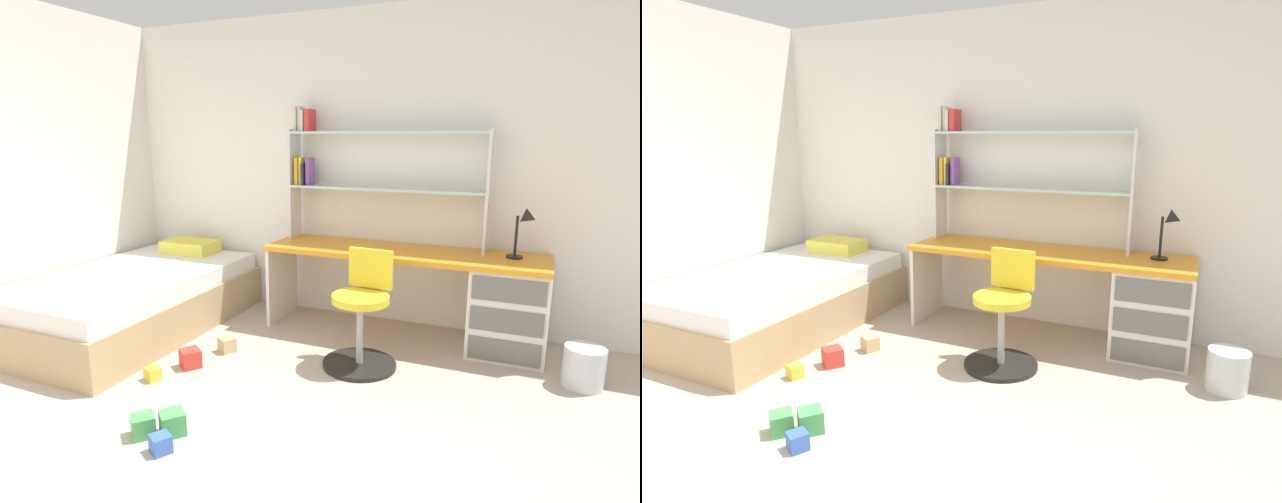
{
  "view_description": "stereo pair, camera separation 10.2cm",
  "coord_description": "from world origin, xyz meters",
  "views": [
    {
      "loc": [
        1.22,
        -1.44,
        1.6
      ],
      "look_at": [
        -0.17,
        1.77,
        0.8
      ],
      "focal_mm": 28.86,
      "sensor_mm": 36.0,
      "label": 1
    },
    {
      "loc": [
        1.31,
        -1.4,
        1.6
      ],
      "look_at": [
        -0.17,
        1.77,
        0.8
      ],
      "focal_mm": 28.86,
      "sensor_mm": 36.0,
      "label": 2
    }
  ],
  "objects": [
    {
      "name": "toy_block_yellow_3",
      "position": [
        -1.06,
        1.01,
        0.05
      ],
      "size": [
        0.12,
        0.12,
        0.09
      ],
      "primitive_type": "cube",
      "rotation": [
        0.0,
        0.0,
        1.21
      ],
      "color": "gold",
      "rests_on": "ground_plane"
    },
    {
      "name": "toy_block_red_1",
      "position": [
        -0.95,
        1.28,
        0.06
      ],
      "size": [
        0.18,
        0.18,
        0.13
      ],
      "primitive_type": "cube",
      "rotation": [
        0.0,
        0.0,
        2.53
      ],
      "color": "red",
      "rests_on": "ground_plane"
    },
    {
      "name": "bookshelf_hutch",
      "position": [
        -0.15,
        2.63,
        1.36
      ],
      "size": [
        1.65,
        0.22,
        1.13
      ],
      "color": "silver",
      "rests_on": "desk"
    },
    {
      "name": "swivel_chair",
      "position": [
        0.14,
        1.79,
        0.33
      ],
      "size": [
        0.52,
        0.52,
        0.81
      ],
      "color": "black",
      "rests_on": "ground_plane"
    },
    {
      "name": "toy_block_green_5",
      "position": [
        -0.53,
        0.56,
        0.06
      ],
      "size": [
        0.18,
        0.18,
        0.13
      ],
      "primitive_type": "cube",
      "rotation": [
        0.0,
        0.0,
        2.44
      ],
      "color": "#479E51",
      "rests_on": "ground_plane"
    },
    {
      "name": "toy_block_green_0",
      "position": [
        -0.66,
        0.48,
        0.06
      ],
      "size": [
        0.17,
        0.17,
        0.12
      ],
      "primitive_type": "cube",
      "rotation": [
        0.0,
        0.0,
        2.43
      ],
      "color": "#479E51",
      "rests_on": "ground_plane"
    },
    {
      "name": "desk_lamp",
      "position": [
        1.13,
        2.5,
        0.96
      ],
      "size": [
        0.2,
        0.17,
        0.38
      ],
      "color": "black",
      "rests_on": "desk"
    },
    {
      "name": "toy_block_natural_2",
      "position": [
        -0.86,
        1.6,
        0.05
      ],
      "size": [
        0.15,
        0.15,
        0.11
      ],
      "primitive_type": "cube",
      "rotation": [
        0.0,
        0.0,
        1.07
      ],
      "color": "tan",
      "rests_on": "ground_plane"
    },
    {
      "name": "room_shell",
      "position": [
        -1.32,
        1.34,
        1.31
      ],
      "size": [
        5.99,
        6.55,
        2.61
      ],
      "color": "white",
      "rests_on": "ground_plane"
    },
    {
      "name": "toy_block_blue_4",
      "position": [
        -0.47,
        0.4,
        0.05
      ],
      "size": [
        0.13,
        0.13,
        0.1
      ],
      "primitive_type": "cube",
      "rotation": [
        0.0,
        0.0,
        2.65
      ],
      "color": "#3860B7",
      "rests_on": "ground_plane"
    },
    {
      "name": "desk",
      "position": [
        0.83,
        2.45,
        0.4
      ],
      "size": [
        2.19,
        0.6,
        0.71
      ],
      "color": "orange",
      "rests_on": "ground_plane"
    },
    {
      "name": "waste_bin",
      "position": [
        1.56,
        2.06,
        0.13
      ],
      "size": [
        0.25,
        0.25,
        0.27
      ],
      "primitive_type": "cylinder",
      "color": "silver",
      "rests_on": "ground_plane"
    },
    {
      "name": "bed_platform",
      "position": [
        -1.86,
        1.73,
        0.24
      ],
      "size": [
        1.24,
        2.08,
        0.61
      ],
      "color": "tan",
      "rests_on": "ground_plane"
    }
  ]
}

